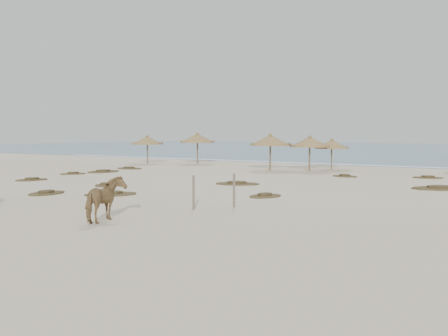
{
  "coord_description": "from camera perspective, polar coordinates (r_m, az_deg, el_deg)",
  "views": [
    {
      "loc": [
        16.0,
        -17.07,
        2.8
      ],
      "look_at": [
        1.56,
        5.0,
        0.96
      ],
      "focal_mm": 40.0,
      "sensor_mm": 36.0,
      "label": 1
    }
  ],
  "objects": [
    {
      "name": "scrub_11",
      "position": [
        24.48,
        -19.61,
        -2.69
      ],
      "size": [
        1.63,
        2.17,
        0.16
      ],
      "rotation": [
        0.0,
        0.0,
        1.76
      ],
      "color": "brown",
      "rests_on": "ground"
    },
    {
      "name": "palapa_4",
      "position": [
        39.55,
        12.21,
        2.63
      ],
      "size": [
        3.37,
        3.37,
        2.48
      ],
      "rotation": [
        0.0,
        0.0,
        0.34
      ],
      "color": "brown",
      "rests_on": "ground"
    },
    {
      "name": "palapa_1",
      "position": [
        45.88,
        -3.06,
        3.37
      ],
      "size": [
        3.34,
        3.34,
        2.97
      ],
      "rotation": [
        0.0,
        0.0,
        0.05
      ],
      "color": "brown",
      "rests_on": "ground"
    },
    {
      "name": "fence_post_near",
      "position": [
        18.86,
        1.16,
        -2.58
      ],
      "size": [
        0.1,
        0.1,
        1.28
      ],
      "primitive_type": "cylinder",
      "rotation": [
        0.0,
        0.0,
        0.06
      ],
      "color": "#6B6150",
      "rests_on": "ground"
    },
    {
      "name": "fence_post_far",
      "position": [
        18.32,
        -3.5,
        -2.82
      ],
      "size": [
        0.1,
        0.1,
        1.26
      ],
      "primitive_type": "cylinder",
      "rotation": [
        0.0,
        0.0,
        0.08
      ],
      "color": "#6B6150",
      "rests_on": "ground"
    },
    {
      "name": "foam_line",
      "position": [
        46.03,
        12.79,
        0.41
      ],
      "size": [
        70.0,
        0.6,
        0.01
      ],
      "primitive_type": "cube",
      "color": "white",
      "rests_on": "ground"
    },
    {
      "name": "scrub_2",
      "position": [
        27.37,
        -13.34,
        -1.88
      ],
      "size": [
        1.93,
        2.1,
        0.16
      ],
      "rotation": [
        0.0,
        0.0,
        2.16
      ],
      "color": "brown",
      "rests_on": "ground"
    },
    {
      "name": "ground",
      "position": [
        23.56,
        -9.89,
        -2.89
      ],
      "size": [
        160.0,
        160.0,
        0.0
      ],
      "primitive_type": "plane",
      "color": "beige",
      "rests_on": "ground"
    },
    {
      "name": "palapa_0",
      "position": [
        46.48,
        -8.77,
        3.1
      ],
      "size": [
        3.84,
        3.84,
        2.72
      ],
      "rotation": [
        0.0,
        0.0,
        -0.42
      ],
      "color": "brown",
      "rests_on": "ground"
    },
    {
      "name": "scrub_7",
      "position": [
        33.09,
        13.63,
        -0.88
      ],
      "size": [
        1.97,
        1.52,
        0.16
      ],
      "rotation": [
        0.0,
        0.0,
        2.89
      ],
      "color": "brown",
      "rests_on": "ground"
    },
    {
      "name": "horse",
      "position": [
        16.23,
        -13.43,
        -3.53
      ],
      "size": [
        1.24,
        1.83,
        1.42
      ],
      "primitive_type": "imported",
      "rotation": [
        0.0,
        0.0,
        3.45
      ],
      "color": "olive",
      "rests_on": "ground"
    },
    {
      "name": "scrub_6",
      "position": [
        39.97,
        -10.77,
        -0.02
      ],
      "size": [
        2.36,
        1.57,
        0.16
      ],
      "rotation": [
        0.0,
        0.0,
        3.11
      ],
      "color": "brown",
      "rests_on": "ground"
    },
    {
      "name": "scrub_1",
      "position": [
        37.05,
        -13.62,
        -0.37
      ],
      "size": [
        2.08,
        2.95,
        0.16
      ],
      "rotation": [
        0.0,
        0.0,
        1.67
      ],
      "color": "brown",
      "rests_on": "ground"
    },
    {
      "name": "scrub_8",
      "position": [
        35.62,
        -16.88,
        -0.6
      ],
      "size": [
        1.83,
        2.1,
        0.16
      ],
      "rotation": [
        0.0,
        0.0,
        1.1
      ],
      "color": "brown",
      "rests_on": "ground"
    },
    {
      "name": "palapa_3",
      "position": [
        37.51,
        9.77,
        2.9
      ],
      "size": [
        3.23,
        3.23,
        2.74
      ],
      "rotation": [
        0.0,
        0.0,
        0.11
      ],
      "color": "brown",
      "rests_on": "ground"
    },
    {
      "name": "scrub_3",
      "position": [
        27.39,
        1.51,
        -1.77
      ],
      "size": [
        2.9,
        2.4,
        0.16
      ],
      "rotation": [
        0.0,
        0.0,
        0.37
      ],
      "color": "brown",
      "rests_on": "ground"
    },
    {
      "name": "scrub_10",
      "position": [
        33.61,
        22.27,
        -1.0
      ],
      "size": [
        2.05,
        1.59,
        0.16
      ],
      "rotation": [
        0.0,
        0.0,
        0.25
      ],
      "color": "brown",
      "rests_on": "ground"
    },
    {
      "name": "palapa_2",
      "position": [
        37.73,
        5.32,
        3.12
      ],
      "size": [
        3.89,
        3.89,
        2.88
      ],
      "rotation": [
        0.0,
        0.0,
        -0.33
      ],
      "color": "brown",
      "rests_on": "ground"
    },
    {
      "name": "scrub_9",
      "position": [
        23.28,
        -12.79,
        -2.89
      ],
      "size": [
        2.65,
        2.84,
        0.16
      ],
      "rotation": [
        0.0,
        0.0,
        0.95
      ],
      "color": "brown",
      "rests_on": "ground"
    },
    {
      "name": "scrub_0",
      "position": [
        31.84,
        -21.12,
        -1.23
      ],
      "size": [
        1.65,
        2.17,
        0.16
      ],
      "rotation": [
        0.0,
        0.0,
        1.35
      ],
      "color": "brown",
      "rests_on": "ground"
    },
    {
      "name": "scrub_4",
      "position": [
        22.11,
        4.73,
        -3.16
      ],
      "size": [
        1.47,
        1.93,
        0.16
      ],
      "rotation": [
        0.0,
        0.0,
        1.35
      ],
      "color": "brown",
      "rests_on": "ground"
    },
    {
      "name": "scrub_5",
      "position": [
        27.38,
        23.43,
        -2.1
      ],
      "size": [
        3.47,
        3.34,
        0.16
      ],
      "rotation": [
        0.0,
        0.0,
        0.69
      ],
      "color": "brown",
      "rests_on": "ground"
    },
    {
      "name": "ocean",
      "position": [
        93.49,
        23.34,
        1.96
      ],
      "size": [
        200.0,
        100.0,
        0.01
      ],
      "primitive_type": "cube",
      "color": "#2B6082",
      "rests_on": "ground"
    }
  ]
}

